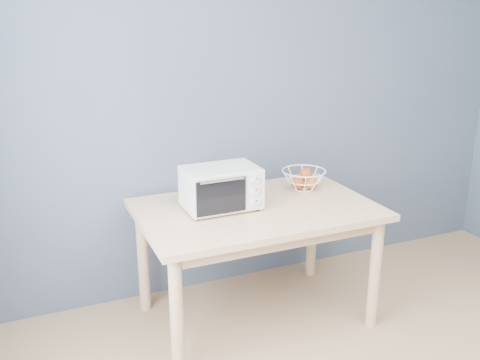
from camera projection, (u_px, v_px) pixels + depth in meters
name	position (u px, v px, depth m)	size (l,w,h in m)	color
dining_table	(256.00, 222.00, 3.22)	(1.40, 0.90, 0.75)	#DAB282
toaster_oven	(218.00, 188.00, 3.10)	(0.44, 0.32, 0.25)	white
fruit_basket	(304.00, 179.00, 3.47)	(0.38, 0.38, 0.15)	white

